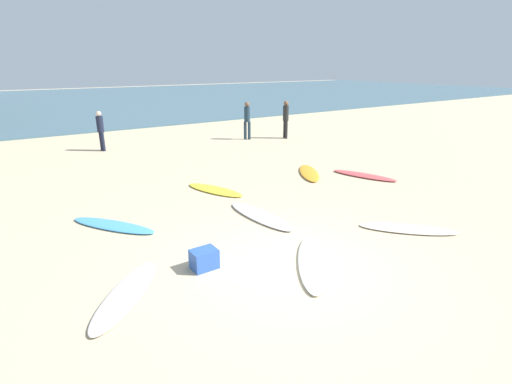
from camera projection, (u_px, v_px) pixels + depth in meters
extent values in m
plane|color=#C6B28E|center=(289.00, 266.00, 7.06)|extent=(120.00, 120.00, 0.00)
cube|color=#426675|center=(45.00, 102.00, 36.20)|extent=(120.00, 40.00, 0.08)
ellipsoid|color=#D45152|center=(364.00, 175.00, 12.62)|extent=(1.21, 2.22, 0.08)
ellipsoid|color=white|center=(312.00, 262.00, 7.13)|extent=(1.81, 2.06, 0.08)
ellipsoid|color=silver|center=(408.00, 229.00, 8.57)|extent=(1.89, 1.91, 0.07)
ellipsoid|color=yellow|center=(215.00, 190.00, 11.21)|extent=(1.25, 2.10, 0.07)
ellipsoid|color=#4A9DDE|center=(113.00, 225.00, 8.74)|extent=(1.69, 2.14, 0.07)
ellipsoid|color=silver|center=(126.00, 294.00, 6.14)|extent=(1.79, 1.94, 0.08)
ellipsoid|color=white|center=(260.00, 216.00, 9.28)|extent=(0.72, 2.28, 0.08)
ellipsoid|color=orange|center=(309.00, 173.00, 12.92)|extent=(1.63, 2.08, 0.09)
cylinder|color=#1E3342|center=(249.00, 131.00, 18.69)|extent=(0.14, 0.14, 0.86)
cylinder|color=#1E3342|center=(245.00, 131.00, 18.70)|extent=(0.14, 0.14, 0.86)
cylinder|color=#1E3342|center=(247.00, 114.00, 18.44)|extent=(0.39, 0.39, 0.72)
sphere|color=brown|center=(247.00, 104.00, 18.29)|extent=(0.23, 0.23, 0.23)
cylinder|color=black|center=(286.00, 130.00, 18.89)|extent=(0.14, 0.14, 0.87)
cylinder|color=black|center=(285.00, 129.00, 19.07)|extent=(0.14, 0.14, 0.87)
cylinder|color=black|center=(286.00, 113.00, 18.72)|extent=(0.34, 0.34, 0.73)
sphere|color=brown|center=(286.00, 103.00, 18.57)|extent=(0.24, 0.24, 0.24)
cylinder|color=#191E33|center=(101.00, 141.00, 16.34)|extent=(0.14, 0.14, 0.80)
cylinder|color=#191E33|center=(103.00, 142.00, 16.20)|extent=(0.14, 0.14, 0.80)
cylinder|color=#191E33|center=(100.00, 124.00, 16.04)|extent=(0.31, 0.31, 0.66)
sphere|color=beige|center=(99.00, 114.00, 15.90)|extent=(0.22, 0.22, 0.22)
cube|color=#2D56B2|center=(204.00, 259.00, 6.94)|extent=(0.47, 0.35, 0.37)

